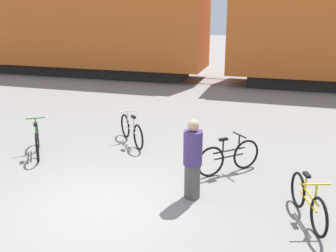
{
  "coord_description": "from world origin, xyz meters",
  "views": [
    {
      "loc": [
        3.1,
        -5.96,
        3.65
      ],
      "look_at": [
        0.81,
        1.77,
        1.1
      ],
      "focal_mm": 42.0,
      "sensor_mm": 36.0,
      "label": 1
    }
  ],
  "objects_px": {
    "bicycle_yellow": "(308,201)",
    "bicycle_silver": "(131,130)",
    "bicycle_green": "(37,140)",
    "bicycle_black": "(229,157)",
    "person_in_purple": "(193,160)",
    "freight_train": "(218,22)"
  },
  "relations": [
    {
      "from": "bicycle_black",
      "to": "person_in_purple",
      "type": "distance_m",
      "value": 1.53
    },
    {
      "from": "bicycle_green",
      "to": "bicycle_silver",
      "type": "bearing_deg",
      "value": 35.86
    },
    {
      "from": "bicycle_black",
      "to": "bicycle_silver",
      "type": "relative_size",
      "value": 0.91
    },
    {
      "from": "bicycle_yellow",
      "to": "bicycle_silver",
      "type": "height_order",
      "value": "bicycle_silver"
    },
    {
      "from": "bicycle_silver",
      "to": "freight_train",
      "type": "bearing_deg",
      "value": 85.73
    },
    {
      "from": "bicycle_silver",
      "to": "person_in_purple",
      "type": "bearing_deg",
      "value": -48.34
    },
    {
      "from": "bicycle_black",
      "to": "bicycle_silver",
      "type": "distance_m",
      "value": 3.02
    },
    {
      "from": "bicycle_yellow",
      "to": "person_in_purple",
      "type": "bearing_deg",
      "value": 173.5
    },
    {
      "from": "bicycle_yellow",
      "to": "bicycle_silver",
      "type": "bearing_deg",
      "value": 147.49
    },
    {
      "from": "freight_train",
      "to": "bicycle_green",
      "type": "distance_m",
      "value": 11.19
    },
    {
      "from": "bicycle_black",
      "to": "bicycle_green",
      "type": "bearing_deg",
      "value": -177.1
    },
    {
      "from": "bicycle_yellow",
      "to": "bicycle_silver",
      "type": "xyz_separation_m",
      "value": [
        -4.38,
        2.79,
        0.0
      ]
    },
    {
      "from": "bicycle_silver",
      "to": "person_in_purple",
      "type": "xyz_separation_m",
      "value": [
        2.27,
        -2.55,
        0.43
      ]
    },
    {
      "from": "bicycle_silver",
      "to": "bicycle_green",
      "type": "bearing_deg",
      "value": -144.14
    },
    {
      "from": "bicycle_green",
      "to": "person_in_purple",
      "type": "xyz_separation_m",
      "value": [
        4.23,
        -1.14,
        0.41
      ]
    },
    {
      "from": "bicycle_green",
      "to": "bicycle_silver",
      "type": "relative_size",
      "value": 1.04
    },
    {
      "from": "bicycle_green",
      "to": "person_in_purple",
      "type": "bearing_deg",
      "value": -15.05
    },
    {
      "from": "bicycle_yellow",
      "to": "freight_train",
      "type": "bearing_deg",
      "value": 107.13
    },
    {
      "from": "bicycle_silver",
      "to": "bicycle_yellow",
      "type": "bearing_deg",
      "value": -32.51
    },
    {
      "from": "bicycle_black",
      "to": "bicycle_silver",
      "type": "height_order",
      "value": "bicycle_black"
    },
    {
      "from": "bicycle_yellow",
      "to": "bicycle_black",
      "type": "bearing_deg",
      "value": 134.68
    },
    {
      "from": "bicycle_black",
      "to": "bicycle_green",
      "type": "height_order",
      "value": "bicycle_green"
    }
  ]
}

